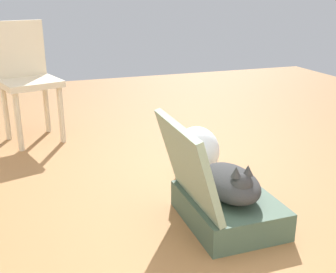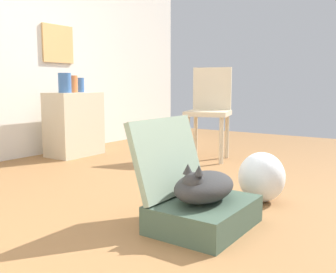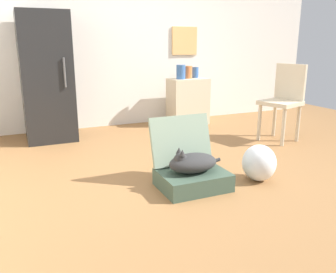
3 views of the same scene
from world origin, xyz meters
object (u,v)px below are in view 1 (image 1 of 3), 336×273
at_px(plastic_bag_white, 196,151).
at_px(chair, 27,76).
at_px(suitcase_base, 228,209).
at_px(cat, 231,183).

height_order(plastic_bag_white, chair, chair).
relative_size(suitcase_base, cat, 1.13).
bearing_deg(plastic_bag_white, chair, 41.74).
relative_size(cat, plastic_bag_white, 1.53).
xyz_separation_m(cat, plastic_bag_white, (0.65, -0.08, -0.07)).
height_order(suitcase_base, cat, cat).
xyz_separation_m(suitcase_base, cat, (-0.01, 0.00, 0.16)).
xyz_separation_m(suitcase_base, chair, (1.78, 0.94, 0.46)).
distance_m(suitcase_base, plastic_bag_white, 0.65).
height_order(suitcase_base, chair, chair).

